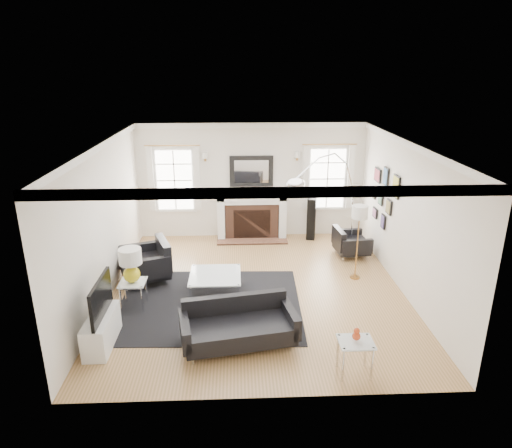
{
  "coord_description": "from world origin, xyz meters",
  "views": [
    {
      "loc": [
        -0.36,
        -7.81,
        4.07
      ],
      "look_at": [
        -0.01,
        0.3,
        1.23
      ],
      "focal_mm": 32.0,
      "sensor_mm": 36.0,
      "label": 1
    }
  ],
  "objects_px": {
    "armchair_right": "(349,243)",
    "arc_floor_lamp": "(326,205)",
    "sofa": "(238,326)",
    "armchair_left": "(148,263)",
    "coffee_table": "(215,276)",
    "gourd_lamp": "(131,263)",
    "fireplace": "(252,217)"
  },
  "relations": [
    {
      "from": "gourd_lamp",
      "to": "arc_floor_lamp",
      "type": "distance_m",
      "value": 4.03
    },
    {
      "from": "armchair_right",
      "to": "gourd_lamp",
      "type": "relative_size",
      "value": 1.37
    },
    {
      "from": "armchair_right",
      "to": "coffee_table",
      "type": "bearing_deg",
      "value": -149.28
    },
    {
      "from": "armchair_right",
      "to": "arc_floor_lamp",
      "type": "distance_m",
      "value": 1.36
    },
    {
      "from": "fireplace",
      "to": "arc_floor_lamp",
      "type": "distance_m",
      "value": 2.42
    },
    {
      "from": "coffee_table",
      "to": "arc_floor_lamp",
      "type": "distance_m",
      "value": 2.73
    },
    {
      "from": "sofa",
      "to": "gourd_lamp",
      "type": "bearing_deg",
      "value": 146.89
    },
    {
      "from": "coffee_table",
      "to": "fireplace",
      "type": "bearing_deg",
      "value": 75.21
    },
    {
      "from": "sofa",
      "to": "arc_floor_lamp",
      "type": "bearing_deg",
      "value": 56.68
    },
    {
      "from": "armchair_right",
      "to": "armchair_left",
      "type": "bearing_deg",
      "value": -166.14
    },
    {
      "from": "coffee_table",
      "to": "arc_floor_lamp",
      "type": "bearing_deg",
      "value": 28.23
    },
    {
      "from": "armchair_left",
      "to": "gourd_lamp",
      "type": "height_order",
      "value": "gourd_lamp"
    },
    {
      "from": "sofa",
      "to": "armchair_left",
      "type": "bearing_deg",
      "value": 127.92
    },
    {
      "from": "sofa",
      "to": "armchair_right",
      "type": "xyz_separation_m",
      "value": [
        2.51,
        3.33,
        -0.01
      ]
    },
    {
      "from": "armchair_right",
      "to": "gourd_lamp",
      "type": "distance_m",
      "value": 4.87
    },
    {
      "from": "gourd_lamp",
      "to": "armchair_right",
      "type": "bearing_deg",
      "value": 26.12
    },
    {
      "from": "coffee_table",
      "to": "arc_floor_lamp",
      "type": "height_order",
      "value": "arc_floor_lamp"
    },
    {
      "from": "coffee_table",
      "to": "gourd_lamp",
      "type": "bearing_deg",
      "value": -164.55
    },
    {
      "from": "armchair_left",
      "to": "armchair_right",
      "type": "bearing_deg",
      "value": 13.86
    },
    {
      "from": "gourd_lamp",
      "to": "arc_floor_lamp",
      "type": "height_order",
      "value": "arc_floor_lamp"
    },
    {
      "from": "armchair_left",
      "to": "armchair_right",
      "type": "height_order",
      "value": "armchair_left"
    },
    {
      "from": "coffee_table",
      "to": "arc_floor_lamp",
      "type": "relative_size",
      "value": 0.37
    },
    {
      "from": "sofa",
      "to": "armchair_left",
      "type": "distance_m",
      "value": 2.88
    },
    {
      "from": "fireplace",
      "to": "armchair_right",
      "type": "bearing_deg",
      "value": -29.57
    },
    {
      "from": "fireplace",
      "to": "arc_floor_lamp",
      "type": "xyz_separation_m",
      "value": [
        1.47,
        -1.75,
        0.81
      ]
    },
    {
      "from": "arc_floor_lamp",
      "to": "sofa",
      "type": "bearing_deg",
      "value": -123.32
    },
    {
      "from": "armchair_left",
      "to": "coffee_table",
      "type": "xyz_separation_m",
      "value": [
        1.36,
        -0.68,
        0.01
      ]
    },
    {
      "from": "sofa",
      "to": "armchair_right",
      "type": "relative_size",
      "value": 2.17
    },
    {
      "from": "armchair_right",
      "to": "arc_floor_lamp",
      "type": "xyz_separation_m",
      "value": [
        -0.68,
        -0.53,
        1.06
      ]
    },
    {
      "from": "fireplace",
      "to": "gourd_lamp",
      "type": "relative_size",
      "value": 2.72
    },
    {
      "from": "sofa",
      "to": "armchair_left",
      "type": "relative_size",
      "value": 1.5
    },
    {
      "from": "gourd_lamp",
      "to": "arc_floor_lamp",
      "type": "xyz_separation_m",
      "value": [
        3.67,
        1.6,
        0.5
      ]
    }
  ]
}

